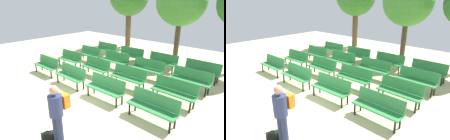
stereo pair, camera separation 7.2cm
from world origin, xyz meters
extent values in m
plane|color=beige|center=(0.00, 0.00, 0.00)|extent=(24.00, 24.00, 0.00)
cube|color=#2D8442|center=(-3.02, 1.48, 0.43)|extent=(1.61, 0.46, 0.05)
cube|color=#2D8442|center=(-3.03, 1.68, 0.68)|extent=(1.60, 0.15, 0.40)
cylinder|color=black|center=(-3.72, 1.31, 0.20)|extent=(0.06, 0.06, 0.40)
cylinder|color=black|center=(-2.32, 1.33, 0.20)|extent=(0.06, 0.06, 0.40)
cylinder|color=black|center=(-3.73, 1.63, 0.20)|extent=(0.06, 0.06, 0.40)
cylinder|color=black|center=(-2.33, 1.65, 0.20)|extent=(0.06, 0.06, 0.40)
cube|color=#2D8442|center=(-1.01, 1.44, 0.43)|extent=(1.60, 0.45, 0.05)
cube|color=#2D8442|center=(-1.01, 1.64, 0.68)|extent=(1.60, 0.13, 0.40)
cylinder|color=black|center=(-1.71, 1.29, 0.20)|extent=(0.06, 0.06, 0.40)
cylinder|color=black|center=(-0.31, 1.28, 0.20)|extent=(0.06, 0.06, 0.40)
cylinder|color=black|center=(-1.71, 1.61, 0.20)|extent=(0.06, 0.06, 0.40)
cylinder|color=black|center=(-0.31, 1.60, 0.20)|extent=(0.06, 0.06, 0.40)
cube|color=#2D8442|center=(0.97, 1.54, 0.43)|extent=(1.61, 0.49, 0.05)
cube|color=#2D8442|center=(0.96, 1.74, 0.68)|extent=(1.60, 0.18, 0.40)
cylinder|color=black|center=(0.27, 1.35, 0.20)|extent=(0.06, 0.06, 0.40)
cylinder|color=black|center=(1.67, 1.40, 0.20)|extent=(0.06, 0.06, 0.40)
cylinder|color=black|center=(0.26, 1.67, 0.20)|extent=(0.06, 0.06, 0.40)
cylinder|color=black|center=(1.66, 1.72, 0.20)|extent=(0.06, 0.06, 0.40)
cube|color=#2D8442|center=(2.95, 1.55, 0.43)|extent=(1.60, 0.44, 0.05)
cube|color=#2D8442|center=(2.95, 1.75, 0.68)|extent=(1.60, 0.13, 0.40)
cylinder|color=black|center=(2.25, 1.39, 0.20)|extent=(0.06, 0.06, 0.40)
cylinder|color=black|center=(3.65, 1.39, 0.20)|extent=(0.06, 0.06, 0.40)
cylinder|color=black|center=(2.25, 1.71, 0.20)|extent=(0.06, 0.06, 0.40)
cylinder|color=black|center=(3.65, 1.71, 0.20)|extent=(0.06, 0.06, 0.40)
cube|color=#2D8442|center=(-3.07, 2.91, 0.43)|extent=(1.62, 0.51, 0.05)
cube|color=#2D8442|center=(-3.08, 3.11, 0.68)|extent=(1.60, 0.20, 0.40)
cylinder|color=black|center=(-3.76, 2.72, 0.20)|extent=(0.06, 0.06, 0.40)
cylinder|color=black|center=(-2.36, 2.78, 0.20)|extent=(0.06, 0.06, 0.40)
cylinder|color=black|center=(-3.78, 3.04, 0.20)|extent=(0.06, 0.06, 0.40)
cylinder|color=black|center=(-2.38, 3.10, 0.20)|extent=(0.06, 0.06, 0.40)
cube|color=#2D8442|center=(-1.02, 2.93, 0.43)|extent=(1.60, 0.45, 0.05)
cube|color=#2D8442|center=(-1.02, 3.13, 0.68)|extent=(1.60, 0.13, 0.40)
cylinder|color=black|center=(-1.72, 2.77, 0.20)|extent=(0.06, 0.06, 0.40)
cylinder|color=black|center=(-0.32, 2.77, 0.20)|extent=(0.06, 0.06, 0.40)
cylinder|color=black|center=(-1.72, 3.09, 0.20)|extent=(0.06, 0.06, 0.40)
cylinder|color=black|center=(-0.32, 3.09, 0.20)|extent=(0.06, 0.06, 0.40)
cube|color=#2D8442|center=(0.91, 2.96, 0.43)|extent=(1.61, 0.50, 0.05)
cube|color=#2D8442|center=(0.90, 3.16, 0.68)|extent=(1.60, 0.18, 0.40)
cylinder|color=black|center=(0.22, 2.77, 0.20)|extent=(0.06, 0.06, 0.40)
cylinder|color=black|center=(1.62, 2.82, 0.20)|extent=(0.06, 0.06, 0.40)
cylinder|color=black|center=(0.21, 3.09, 0.20)|extent=(0.06, 0.06, 0.40)
cylinder|color=black|center=(1.60, 3.14, 0.20)|extent=(0.06, 0.06, 0.40)
cube|color=#2D8442|center=(2.94, 2.97, 0.43)|extent=(1.60, 0.45, 0.05)
cube|color=#2D8442|center=(2.95, 3.17, 0.68)|extent=(1.60, 0.13, 0.40)
cylinder|color=black|center=(2.24, 2.82, 0.20)|extent=(0.06, 0.06, 0.40)
cylinder|color=black|center=(3.64, 2.81, 0.20)|extent=(0.06, 0.06, 0.40)
cylinder|color=black|center=(2.24, 3.14, 0.20)|extent=(0.06, 0.06, 0.40)
cylinder|color=black|center=(3.64, 3.13, 0.20)|extent=(0.06, 0.06, 0.40)
cube|color=#2D8442|center=(-3.09, 4.31, 0.43)|extent=(1.60, 0.45, 0.05)
cube|color=#2D8442|center=(-3.09, 4.51, 0.68)|extent=(1.60, 0.13, 0.40)
cylinder|color=black|center=(-3.79, 4.15, 0.20)|extent=(0.06, 0.06, 0.40)
cylinder|color=black|center=(-2.39, 4.16, 0.20)|extent=(0.06, 0.06, 0.40)
cylinder|color=black|center=(-3.79, 4.47, 0.20)|extent=(0.06, 0.06, 0.40)
cylinder|color=black|center=(-2.39, 4.48, 0.20)|extent=(0.06, 0.06, 0.40)
cube|color=#2D8442|center=(-1.05, 4.37, 0.43)|extent=(1.61, 0.47, 0.05)
cube|color=#2D8442|center=(-1.05, 4.57, 0.68)|extent=(1.60, 0.15, 0.40)
cylinder|color=black|center=(-1.75, 4.19, 0.20)|extent=(0.06, 0.06, 0.40)
cylinder|color=black|center=(-0.35, 4.22, 0.20)|extent=(0.06, 0.06, 0.40)
cylinder|color=black|center=(-1.75, 4.51, 0.20)|extent=(0.06, 0.06, 0.40)
cylinder|color=black|center=(-0.35, 4.54, 0.20)|extent=(0.06, 0.06, 0.40)
cube|color=#2D8442|center=(0.92, 4.43, 0.43)|extent=(1.61, 0.47, 0.05)
cube|color=#2D8442|center=(0.92, 4.63, 0.68)|extent=(1.60, 0.15, 0.40)
cylinder|color=black|center=(0.23, 4.26, 0.20)|extent=(0.06, 0.06, 0.40)
cylinder|color=black|center=(1.62, 4.28, 0.20)|extent=(0.06, 0.06, 0.40)
cylinder|color=black|center=(0.22, 4.58, 0.20)|extent=(0.06, 0.06, 0.40)
cylinder|color=black|center=(1.62, 4.60, 0.20)|extent=(0.06, 0.06, 0.40)
cube|color=#2D8442|center=(2.95, 4.45, 0.43)|extent=(1.60, 0.45, 0.05)
cube|color=#2D8442|center=(2.95, 4.65, 0.68)|extent=(1.60, 0.13, 0.40)
cylinder|color=black|center=(2.24, 4.29, 0.20)|extent=(0.06, 0.06, 0.40)
cylinder|color=black|center=(3.64, 4.28, 0.20)|extent=(0.06, 0.06, 0.40)
cylinder|color=black|center=(2.25, 4.61, 0.20)|extent=(0.06, 0.06, 0.40)
cylinder|color=black|center=(3.65, 4.60, 0.20)|extent=(0.06, 0.06, 0.40)
cube|color=#2D8442|center=(-3.10, 5.74, 0.43)|extent=(1.60, 0.44, 0.05)
cube|color=#2D8442|center=(-3.10, 5.94, 0.68)|extent=(1.60, 0.12, 0.40)
cylinder|color=black|center=(-3.80, 5.58, 0.20)|extent=(0.06, 0.06, 0.40)
cylinder|color=black|center=(-2.40, 5.58, 0.20)|extent=(0.06, 0.06, 0.40)
cylinder|color=black|center=(-3.80, 5.90, 0.20)|extent=(0.06, 0.06, 0.40)
cylinder|color=black|center=(-2.40, 5.90, 0.20)|extent=(0.06, 0.06, 0.40)
cube|color=#2D8442|center=(-1.11, 5.77, 0.43)|extent=(1.61, 0.49, 0.05)
cube|color=#2D8442|center=(-1.12, 5.97, 0.68)|extent=(1.60, 0.18, 0.40)
cylinder|color=black|center=(-1.81, 5.59, 0.20)|extent=(0.06, 0.06, 0.40)
cylinder|color=black|center=(-0.41, 5.63, 0.20)|extent=(0.06, 0.06, 0.40)
cylinder|color=black|center=(-1.82, 5.91, 0.20)|extent=(0.06, 0.06, 0.40)
cylinder|color=black|center=(-0.42, 5.95, 0.20)|extent=(0.06, 0.06, 0.40)
cube|color=#2D8442|center=(0.90, 5.83, 0.43)|extent=(1.60, 0.44, 0.05)
cube|color=#2D8442|center=(0.90, 6.03, 0.68)|extent=(1.60, 0.12, 0.40)
cylinder|color=black|center=(0.20, 5.68, 0.20)|extent=(0.06, 0.06, 0.40)
cylinder|color=black|center=(1.60, 5.67, 0.20)|extent=(0.06, 0.06, 0.40)
cylinder|color=black|center=(0.20, 6.00, 0.20)|extent=(0.06, 0.06, 0.40)
cylinder|color=black|center=(1.60, 5.99, 0.20)|extent=(0.06, 0.06, 0.40)
cube|color=#2D8442|center=(2.88, 5.85, 0.43)|extent=(1.60, 0.45, 0.05)
cube|color=#2D8442|center=(2.89, 6.05, 0.68)|extent=(1.60, 0.13, 0.40)
cylinder|color=black|center=(2.18, 5.69, 0.20)|extent=(0.06, 0.06, 0.40)
cylinder|color=black|center=(3.58, 5.68, 0.20)|extent=(0.06, 0.06, 0.40)
cylinder|color=black|center=(2.19, 6.01, 0.20)|extent=(0.06, 0.06, 0.40)
cylinder|color=black|center=(3.59, 6.00, 0.20)|extent=(0.06, 0.06, 0.40)
cylinder|color=brown|center=(-3.87, 9.09, 1.45)|extent=(0.41, 0.41, 2.90)
cylinder|color=#4C3A28|center=(0.58, 8.13, 1.30)|extent=(0.30, 0.30, 2.59)
sphere|color=#478E38|center=(0.58, 8.13, 3.43)|extent=(2.79, 2.79, 2.79)
cylinder|color=navy|center=(1.84, -0.91, 0.42)|extent=(0.16, 0.16, 0.85)
cylinder|color=navy|center=(1.68, -0.92, 0.42)|extent=(0.16, 0.16, 0.85)
cylinder|color=navy|center=(1.76, -0.92, 1.12)|extent=(0.37, 0.37, 0.55)
sphere|color=tan|center=(1.76, -0.92, 1.54)|extent=(0.22, 0.22, 0.22)
cube|color=orange|center=(1.74, -0.66, 1.15)|extent=(0.29, 0.20, 0.36)
cube|color=black|center=(1.46, -1.07, 0.13)|extent=(0.29, 0.36, 0.26)
torus|color=black|center=(1.46, -1.07, 0.28)|extent=(0.16, 0.16, 0.02)
camera|label=1|loc=(5.53, -3.02, 3.53)|focal=31.34mm
camera|label=2|loc=(5.58, -2.97, 3.53)|focal=31.34mm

